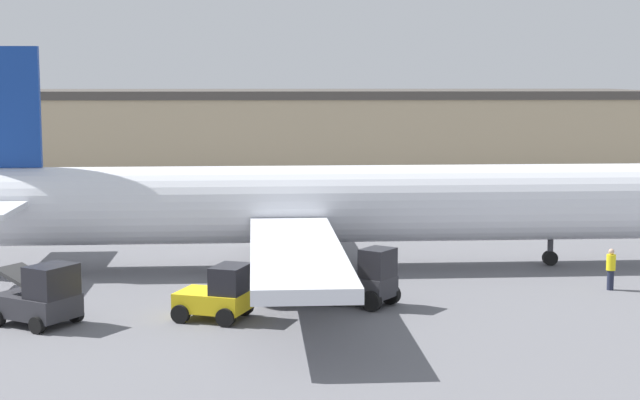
# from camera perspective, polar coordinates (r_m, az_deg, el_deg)

# --- Properties ---
(ground_plane) EXTENTS (400.00, 400.00, 0.00)m
(ground_plane) POSITION_cam_1_polar(r_m,az_deg,el_deg) (46.48, 0.00, -4.00)
(ground_plane) COLOR slate
(terminal_building) EXTENTS (72.91, 14.84, 7.76)m
(terminal_building) POSITION_cam_1_polar(r_m,az_deg,el_deg) (86.93, -5.43, 3.83)
(terminal_building) COLOR tan
(terminal_building) RESTS_ON ground_plane
(airplane) EXTENTS (37.81, 33.55, 10.39)m
(airplane) POSITION_cam_1_polar(r_m,az_deg,el_deg) (45.93, -1.14, -0.32)
(airplane) COLOR silver
(airplane) RESTS_ON ground_plane
(ground_crew_worker) EXTENTS (0.39, 0.39, 1.78)m
(ground_crew_worker) POSITION_cam_1_polar(r_m,az_deg,el_deg) (43.51, 16.56, -3.81)
(ground_crew_worker) COLOR #1E2338
(ground_crew_worker) RESTS_ON ground_plane
(baggage_tug) EXTENTS (3.05, 2.82, 2.09)m
(baggage_tug) POSITION_cam_1_polar(r_m,az_deg,el_deg) (36.92, -5.92, -5.49)
(baggage_tug) COLOR yellow
(baggage_tug) RESTS_ON ground_plane
(belt_loader_truck) EXTENTS (3.45, 3.24, 2.29)m
(belt_loader_truck) POSITION_cam_1_polar(r_m,az_deg,el_deg) (37.34, -15.93, -5.43)
(belt_loader_truck) COLOR #2D2D33
(belt_loader_truck) RESTS_ON ground_plane
(pushback_tug) EXTENTS (3.03, 2.88, 2.35)m
(pushback_tug) POSITION_cam_1_polar(r_m,az_deg,el_deg) (38.94, 2.78, -4.65)
(pushback_tug) COLOR #2D2D33
(pushback_tug) RESTS_ON ground_plane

